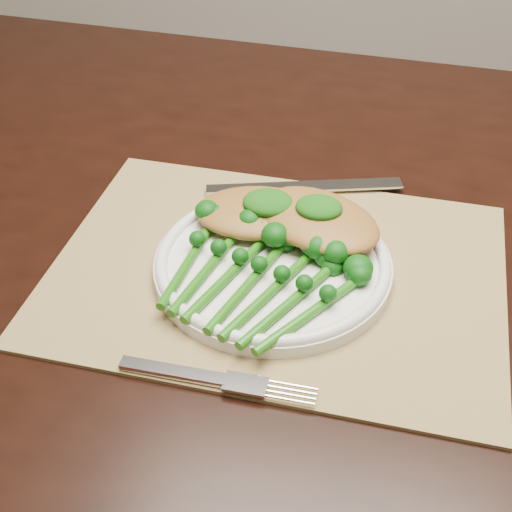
% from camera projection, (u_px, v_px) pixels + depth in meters
% --- Properties ---
extents(floor, '(4.00, 4.00, 0.00)m').
position_uv_depth(floor, '(350.00, 506.00, 1.35)').
color(floor, '#52321C').
rests_on(floor, ground).
extents(dining_table, '(1.68, 1.05, 0.75)m').
position_uv_depth(dining_table, '(344.00, 434.00, 1.02)').
color(dining_table, black).
rests_on(dining_table, ground).
extents(placemat, '(0.47, 0.36, 0.00)m').
position_uv_depth(placemat, '(277.00, 272.00, 0.72)').
color(placemat, olive).
rests_on(placemat, dining_table).
extents(dinner_plate, '(0.24, 0.24, 0.02)m').
position_uv_depth(dinner_plate, '(273.00, 263.00, 0.71)').
color(dinner_plate, white).
rests_on(dinner_plate, placemat).
extents(knife, '(0.23, 0.07, 0.01)m').
position_uv_depth(knife, '(285.00, 188.00, 0.83)').
color(knife, silver).
rests_on(knife, placemat).
extents(fork, '(0.17, 0.03, 0.01)m').
position_uv_depth(fork, '(230.00, 382.00, 0.60)').
color(fork, silver).
rests_on(fork, placemat).
extents(chicken_fillet_left, '(0.14, 0.10, 0.03)m').
position_uv_depth(chicken_fillet_left, '(258.00, 213.00, 0.75)').
color(chicken_fillet_left, olive).
rests_on(chicken_fillet_left, dinner_plate).
extents(chicken_fillet_right, '(0.17, 0.15, 0.03)m').
position_uv_depth(chicken_fillet_right, '(317.00, 219.00, 0.73)').
color(chicken_fillet_right, olive).
rests_on(chicken_fillet_right, dinner_plate).
extents(pesto_dollop_left, '(0.05, 0.05, 0.02)m').
position_uv_depth(pesto_dollop_left, '(268.00, 203.00, 0.74)').
color(pesto_dollop_left, '#0D4209').
rests_on(pesto_dollop_left, chicken_fillet_left).
extents(pesto_dollop_right, '(0.05, 0.04, 0.02)m').
position_uv_depth(pesto_dollop_right, '(319.00, 207.00, 0.72)').
color(pesto_dollop_right, '#0D4209').
rests_on(pesto_dollop_right, chicken_fillet_right).
extents(broccolini_bundle, '(0.22, 0.23, 0.04)m').
position_uv_depth(broccolini_bundle, '(248.00, 285.00, 0.68)').
color(broccolini_bundle, '#185B0C').
rests_on(broccolini_bundle, dinner_plate).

